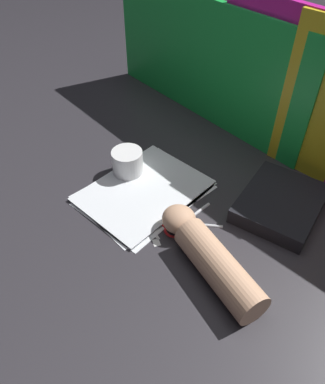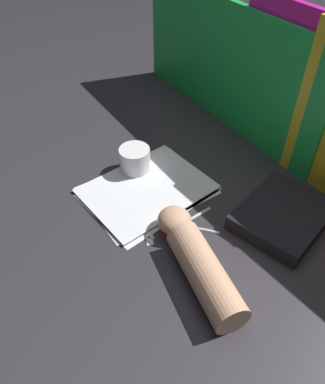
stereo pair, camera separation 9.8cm
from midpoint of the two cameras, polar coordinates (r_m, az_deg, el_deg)
name	(u,v)px [view 1 (the left image)]	position (r m, az deg, el deg)	size (l,w,h in m)	color
ground_plane	(167,214)	(1.01, -2.17, -3.54)	(6.00, 6.00, 0.00)	#2D2B30
backdrop_panel_left	(203,61)	(1.32, 3.89, 19.24)	(0.84, 0.05, 0.40)	green
backdrop_panel_center	(291,90)	(1.13, 16.54, 14.62)	(0.51, 0.03, 0.45)	#D81E9E
paper_stack	(144,191)	(1.07, -5.43, -0.05)	(0.29, 0.37, 0.01)	white
book_closed	(281,203)	(1.04, 15.02, -1.80)	(0.25, 0.28, 0.04)	black
scissors	(180,223)	(0.98, -0.13, -4.88)	(0.15, 0.16, 0.01)	silver
hand_forearm	(209,256)	(0.87, 3.92, -9.90)	(0.35, 0.16, 0.08)	tan
paper_scrap_near	(128,242)	(0.95, -8.19, -7.76)	(0.02, 0.02, 0.00)	white
paper_scrap_mid	(156,242)	(0.94, -3.94, -7.84)	(0.03, 0.03, 0.00)	white
paper_scrap_far	(131,226)	(0.98, -7.69, -5.36)	(0.02, 0.03, 0.00)	white
paper_scrap_side	(157,237)	(0.95, -3.73, -7.08)	(0.02, 0.01, 0.00)	white
mug	(128,163)	(1.11, -7.87, 4.30)	(0.09, 0.09, 0.08)	white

